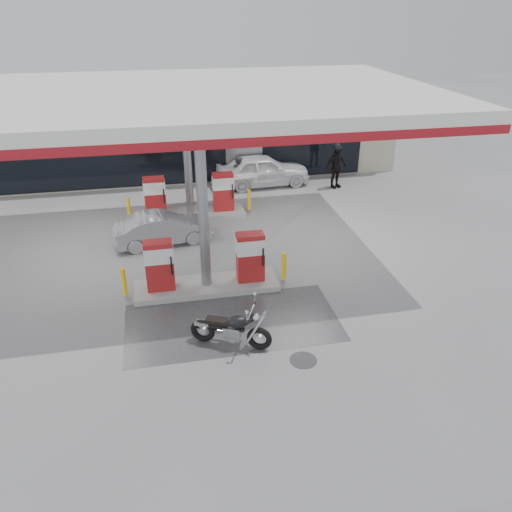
{
  "coord_description": "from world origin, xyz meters",
  "views": [
    {
      "loc": [
        -1.16,
        -11.57,
        8.2
      ],
      "look_at": [
        1.51,
        1.61,
        1.2
      ],
      "focal_mm": 35.0,
      "sensor_mm": 36.0,
      "label": 1
    }
  ],
  "objects_px": {
    "pump_island_far": "(190,200)",
    "biker_walking": "(336,167)",
    "attendant": "(240,173)",
    "parked_car_left": "(6,173)",
    "parked_motorcycle": "(232,329)",
    "parked_car_right": "(304,153)",
    "pump_island_near": "(206,269)",
    "sedan_white": "(263,170)",
    "hatchback_silver": "(162,229)"
  },
  "relations": [
    {
      "from": "parked_car_left",
      "to": "parked_car_right",
      "type": "relative_size",
      "value": 0.78
    },
    {
      "from": "parked_car_left",
      "to": "parked_car_right",
      "type": "bearing_deg",
      "value": -105.92
    },
    {
      "from": "hatchback_silver",
      "to": "biker_walking",
      "type": "xyz_separation_m",
      "value": [
        8.35,
        4.6,
        0.42
      ]
    },
    {
      "from": "pump_island_far",
      "to": "biker_walking",
      "type": "distance_m",
      "value": 7.46
    },
    {
      "from": "pump_island_near",
      "to": "attendant",
      "type": "distance_m",
      "value": 9.17
    },
    {
      "from": "pump_island_near",
      "to": "parked_car_right",
      "type": "bearing_deg",
      "value": 60.92
    },
    {
      "from": "parked_motorcycle",
      "to": "pump_island_near",
      "type": "bearing_deg",
      "value": 120.79
    },
    {
      "from": "parked_motorcycle",
      "to": "sedan_white",
      "type": "relative_size",
      "value": 0.46
    },
    {
      "from": "hatchback_silver",
      "to": "biker_walking",
      "type": "distance_m",
      "value": 9.54
    },
    {
      "from": "parked_car_right",
      "to": "biker_walking",
      "type": "xyz_separation_m",
      "value": [
        0.45,
        -3.8,
        0.37
      ]
    },
    {
      "from": "pump_island_far",
      "to": "parked_motorcycle",
      "type": "distance_m",
      "value": 9.02
    },
    {
      "from": "pump_island_far",
      "to": "biker_walking",
      "type": "bearing_deg",
      "value": 17.16
    },
    {
      "from": "pump_island_far",
      "to": "hatchback_silver",
      "type": "relative_size",
      "value": 1.43
    },
    {
      "from": "parked_car_left",
      "to": "hatchback_silver",
      "type": "bearing_deg",
      "value": -154.9
    },
    {
      "from": "sedan_white",
      "to": "biker_walking",
      "type": "xyz_separation_m",
      "value": [
        3.36,
        -1.0,
        0.24
      ]
    },
    {
      "from": "sedan_white",
      "to": "attendant",
      "type": "height_order",
      "value": "attendant"
    },
    {
      "from": "pump_island_near",
      "to": "hatchback_silver",
      "type": "relative_size",
      "value": 1.43
    },
    {
      "from": "pump_island_near",
      "to": "biker_walking",
      "type": "xyz_separation_m",
      "value": [
        7.13,
        8.2,
        0.3
      ]
    },
    {
      "from": "pump_island_near",
      "to": "sedan_white",
      "type": "distance_m",
      "value": 9.94
    },
    {
      "from": "parked_motorcycle",
      "to": "parked_car_left",
      "type": "height_order",
      "value": "parked_motorcycle"
    },
    {
      "from": "pump_island_near",
      "to": "hatchback_silver",
      "type": "height_order",
      "value": "pump_island_near"
    },
    {
      "from": "pump_island_near",
      "to": "parked_car_left",
      "type": "distance_m",
      "value": 14.72
    },
    {
      "from": "pump_island_far",
      "to": "parked_car_right",
      "type": "distance_m",
      "value": 8.97
    },
    {
      "from": "pump_island_near",
      "to": "parked_car_left",
      "type": "bearing_deg",
      "value": 125.4
    },
    {
      "from": "pump_island_far",
      "to": "parked_car_right",
      "type": "xyz_separation_m",
      "value": [
        6.67,
        6.0,
        -0.06
      ]
    },
    {
      "from": "hatchback_silver",
      "to": "parked_car_left",
      "type": "height_order",
      "value": "hatchback_silver"
    },
    {
      "from": "attendant",
      "to": "biker_walking",
      "type": "relative_size",
      "value": 0.8
    },
    {
      "from": "hatchback_silver",
      "to": "attendant",
      "type": "bearing_deg",
      "value": -45.17
    },
    {
      "from": "pump_island_near",
      "to": "biker_walking",
      "type": "distance_m",
      "value": 10.87
    },
    {
      "from": "sedan_white",
      "to": "hatchback_silver",
      "type": "relative_size",
      "value": 1.25
    },
    {
      "from": "sedan_white",
      "to": "attendant",
      "type": "distance_m",
      "value": 1.26
    },
    {
      "from": "biker_walking",
      "to": "parked_car_right",
      "type": "bearing_deg",
      "value": 77.16
    },
    {
      "from": "pump_island_near",
      "to": "parked_car_right",
      "type": "relative_size",
      "value": 1.11
    },
    {
      "from": "attendant",
      "to": "pump_island_far",
      "type": "bearing_deg",
      "value": 148.71
    },
    {
      "from": "pump_island_near",
      "to": "biker_walking",
      "type": "relative_size",
      "value": 2.54
    },
    {
      "from": "biker_walking",
      "to": "sedan_white",
      "type": "bearing_deg",
      "value": 143.79
    },
    {
      "from": "sedan_white",
      "to": "parked_car_left",
      "type": "relative_size",
      "value": 1.24
    },
    {
      "from": "hatchback_silver",
      "to": "parked_motorcycle",
      "type": "bearing_deg",
      "value": -175.79
    },
    {
      "from": "pump_island_near",
      "to": "parked_car_right",
      "type": "height_order",
      "value": "pump_island_near"
    },
    {
      "from": "attendant",
      "to": "parked_car_left",
      "type": "xyz_separation_m",
      "value": [
        -11.1,
        3.2,
        -0.29
      ]
    },
    {
      "from": "parked_motorcycle",
      "to": "parked_car_right",
      "type": "height_order",
      "value": "parked_car_right"
    },
    {
      "from": "hatchback_silver",
      "to": "pump_island_far",
      "type": "bearing_deg",
      "value": -36.06
    },
    {
      "from": "parked_car_left",
      "to": "parked_car_right",
      "type": "distance_m",
      "value": 15.2
    },
    {
      "from": "pump_island_near",
      "to": "parked_motorcycle",
      "type": "bearing_deg",
      "value": -83.66
    },
    {
      "from": "parked_car_left",
      "to": "pump_island_far",
      "type": "bearing_deg",
      "value": -141.04
    },
    {
      "from": "attendant",
      "to": "hatchback_silver",
      "type": "relative_size",
      "value": 0.45
    },
    {
      "from": "pump_island_far",
      "to": "parked_motorcycle",
      "type": "height_order",
      "value": "pump_island_far"
    },
    {
      "from": "pump_island_far",
      "to": "parked_car_left",
      "type": "bearing_deg",
      "value": 144.87
    },
    {
      "from": "pump_island_near",
      "to": "parked_car_left",
      "type": "xyz_separation_m",
      "value": [
        -8.53,
        12.0,
        -0.18
      ]
    },
    {
      "from": "hatchback_silver",
      "to": "parked_car_left",
      "type": "bearing_deg",
      "value": 31.97
    }
  ]
}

